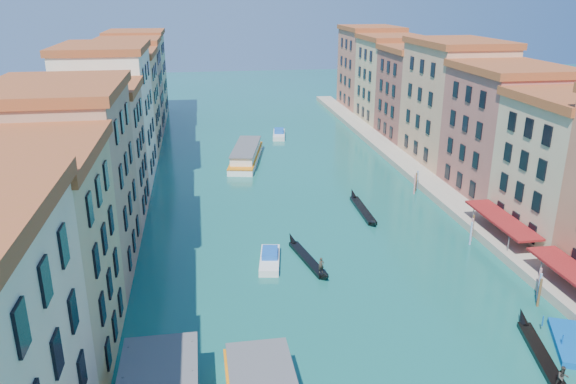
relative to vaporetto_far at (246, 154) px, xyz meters
The scene contains 10 objects.
left_bank_palazzos 26.75m from the vaporetto_far, 147.81° to the right, with size 12.80×128.40×21.00m.
right_bank_palazzos 37.93m from the vaporetto_far, 20.92° to the right, with size 12.80×128.40×21.00m.
quay 29.64m from the vaporetto_far, 26.44° to the right, with size 4.00×140.00×1.00m, color #A19581.
mooring_poles_right 54.76m from the vaporetto_far, 64.44° to the right, with size 1.44×54.24×3.20m.
vaporetto_far is the anchor object (origin of this frame).
gondola_fore 40.54m from the vaporetto_far, 85.39° to the right, with size 3.18×11.67×2.34m.
gondola_right 63.82m from the vaporetto_far, 73.03° to the right, with size 3.91×12.32×2.49m.
gondola_far 29.96m from the vaporetto_far, 63.22° to the right, with size 1.36×12.86×1.82m.
motorboat_mid 40.20m from the vaporetto_far, 91.33° to the right, with size 3.12×6.87×1.37m.
motorboat_far 18.49m from the vaporetto_far, 63.52° to the left, with size 3.46×7.73×1.54m.
Camera 1 is at (-12.22, -17.25, 28.08)m, focal length 35.00 mm.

